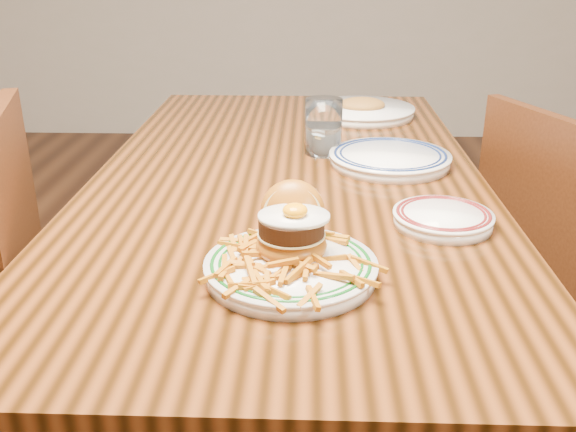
{
  "coord_description": "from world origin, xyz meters",
  "views": [
    {
      "loc": [
        0.05,
        -1.34,
        1.21
      ],
      "look_at": [
        0.02,
        -0.44,
        0.83
      ],
      "focal_mm": 40.0,
      "sensor_mm": 36.0,
      "label": 1
    }
  ],
  "objects_px": {
    "side_plate": "(443,217)",
    "table": "(288,210)",
    "main_plate": "(291,252)",
    "chair_right": "(565,279)"
  },
  "relations": [
    {
      "from": "side_plate",
      "to": "table",
      "type": "bearing_deg",
      "value": 128.76
    },
    {
      "from": "table",
      "to": "side_plate",
      "type": "xyz_separation_m",
      "value": [
        0.29,
        -0.28,
        0.1
      ]
    },
    {
      "from": "chair_right",
      "to": "main_plate",
      "type": "bearing_deg",
      "value": 17.43
    },
    {
      "from": "chair_right",
      "to": "table",
      "type": "bearing_deg",
      "value": -17.12
    },
    {
      "from": "table",
      "to": "main_plate",
      "type": "relative_size",
      "value": 5.93
    },
    {
      "from": "main_plate",
      "to": "chair_right",
      "type": "bearing_deg",
      "value": 38.15
    },
    {
      "from": "chair_right",
      "to": "main_plate",
      "type": "relative_size",
      "value": 3.29
    },
    {
      "from": "table",
      "to": "chair_right",
      "type": "bearing_deg",
      "value": 3.74
    },
    {
      "from": "main_plate",
      "to": "table",
      "type": "bearing_deg",
      "value": 92.44
    },
    {
      "from": "table",
      "to": "main_plate",
      "type": "bearing_deg",
      "value": -87.42
    }
  ]
}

